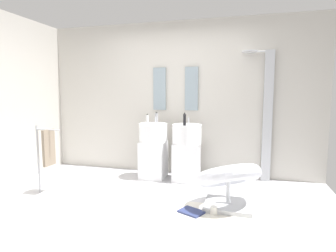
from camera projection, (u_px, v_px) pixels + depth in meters
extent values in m
cube|color=silver|center=(144.00, 209.00, 3.40)|extent=(4.80, 3.60, 0.04)
cube|color=beige|center=(176.00, 99.00, 4.83)|extent=(4.80, 0.10, 2.60)
cube|color=white|center=(153.00, 160.00, 4.59)|extent=(0.40, 0.40, 0.60)
cylinder|color=white|center=(153.00, 133.00, 4.54)|extent=(0.46, 0.46, 0.30)
cylinder|color=#B7BABF|center=(155.00, 120.00, 4.64)|extent=(0.02, 0.02, 0.10)
cube|color=white|center=(187.00, 162.00, 4.45)|extent=(0.40, 0.40, 0.60)
cylinder|color=white|center=(187.00, 134.00, 4.39)|extent=(0.46, 0.46, 0.30)
cylinder|color=#B7BABF|center=(188.00, 120.00, 4.49)|extent=(0.02, 0.02, 0.10)
cube|color=#8C9EA8|center=(160.00, 89.00, 4.81)|extent=(0.22, 0.03, 0.73)
cube|color=#8C9EA8|center=(192.00, 89.00, 4.67)|extent=(0.22, 0.03, 0.73)
cube|color=#B7BABF|center=(267.00, 117.00, 4.35)|extent=(0.14, 0.08, 2.05)
cylinder|color=#B7BABF|center=(260.00, 51.00, 4.26)|extent=(0.30, 0.02, 0.02)
cylinder|color=#B7BABF|center=(250.00, 51.00, 4.27)|extent=(0.24, 0.24, 0.02)
cube|color=#B7BABF|center=(228.00, 205.00, 3.39)|extent=(0.56, 0.50, 0.06)
cylinder|color=#B7BABF|center=(228.00, 192.00, 3.37)|extent=(0.05, 0.05, 0.34)
torus|color=silver|center=(229.00, 176.00, 3.35)|extent=(1.08, 1.08, 0.49)
cylinder|color=#B7BABF|center=(38.00, 159.00, 3.88)|extent=(0.03, 0.03, 0.95)
cylinder|color=#B7BABF|center=(48.00, 130.00, 3.79)|extent=(0.36, 0.02, 0.02)
cube|color=gray|center=(49.00, 148.00, 3.82)|extent=(0.04, 0.22, 0.50)
cube|color=white|center=(198.00, 216.00, 3.15)|extent=(1.26, 0.79, 0.01)
cube|color=navy|center=(191.00, 212.00, 3.23)|extent=(0.33, 0.30, 0.02)
cylinder|color=white|center=(214.00, 210.00, 3.19)|extent=(0.08, 0.08, 0.09)
cylinder|color=white|center=(147.00, 120.00, 4.36)|extent=(0.04, 0.04, 0.15)
cylinder|color=black|center=(147.00, 114.00, 4.35)|extent=(0.02, 0.02, 0.02)
cylinder|color=black|center=(185.00, 120.00, 4.21)|extent=(0.04, 0.04, 0.17)
cylinder|color=black|center=(185.00, 113.00, 4.20)|extent=(0.02, 0.02, 0.02)
cylinder|color=#99999E|center=(156.00, 118.00, 4.66)|extent=(0.05, 0.05, 0.16)
cylinder|color=black|center=(156.00, 113.00, 4.65)|extent=(0.03, 0.03, 0.02)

